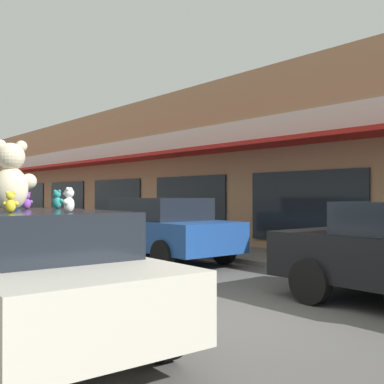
# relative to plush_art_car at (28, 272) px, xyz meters

# --- Properties ---
(ground_plane) EXTENTS (260.00, 260.00, 0.00)m
(ground_plane) POSITION_rel_plush_art_car_xyz_m (2.66, -0.66, -0.83)
(ground_plane) COLOR #514F4C
(storefront_row) EXTENTS (17.16, 41.21, 5.61)m
(storefront_row) POSITION_rel_plush_art_car_xyz_m (16.66, 10.52, 1.97)
(storefront_row) COLOR tan
(storefront_row) RESTS_ON ground_plane
(plush_art_car) EXTENTS (2.13, 4.61, 1.55)m
(plush_art_car) POSITION_rel_plush_art_car_xyz_m (0.00, 0.00, 0.00)
(plush_art_car) COLOR beige
(plush_art_car) RESTS_ON ground_plane
(teddy_bear_giant) EXTENTS (0.64, 0.42, 0.84)m
(teddy_bear_giant) POSITION_rel_plush_art_car_xyz_m (-0.11, 0.27, 1.12)
(teddy_bear_giant) COLOR beige
(teddy_bear_giant) RESTS_ON plush_art_car
(teddy_bear_yellow) EXTENTS (0.17, 0.14, 0.22)m
(teddy_bear_yellow) POSITION_rel_plush_art_car_xyz_m (-0.34, -0.43, 0.82)
(teddy_bear_yellow) COLOR yellow
(teddy_bear_yellow) RESTS_ON plush_art_car
(teddy_bear_purple) EXTENTS (0.17, 0.11, 0.22)m
(teddy_bear_purple) POSITION_rel_plush_art_car_xyz_m (0.25, 0.72, 0.82)
(teddy_bear_purple) COLOR purple
(teddy_bear_purple) RESTS_ON plush_art_car
(teddy_bear_blue) EXTENTS (0.18, 0.21, 0.29)m
(teddy_bear_blue) POSITION_rel_plush_art_car_xyz_m (0.26, 1.14, 0.85)
(teddy_bear_blue) COLOR blue
(teddy_bear_blue) RESTS_ON plush_art_car
(teddy_bear_white) EXTENTS (0.18, 0.18, 0.27)m
(teddy_bear_white) POSITION_rel_plush_art_car_xyz_m (0.16, -0.77, 0.84)
(teddy_bear_white) COLOR white
(teddy_bear_white) RESTS_ON plush_art_car
(teddy_bear_teal) EXTENTS (0.15, 0.19, 0.25)m
(teddy_bear_teal) POSITION_rel_plush_art_car_xyz_m (0.62, 0.61, 0.84)
(teddy_bear_teal) COLOR teal
(teddy_bear_teal) RESTS_ON plush_art_car
(parked_car_far_center) EXTENTS (2.08, 4.58, 1.65)m
(parked_car_far_center) POSITION_rel_plush_art_car_xyz_m (5.19, 4.70, 0.04)
(parked_car_far_center) COLOR #1E4793
(parked_car_far_center) RESTS_ON ground_plane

